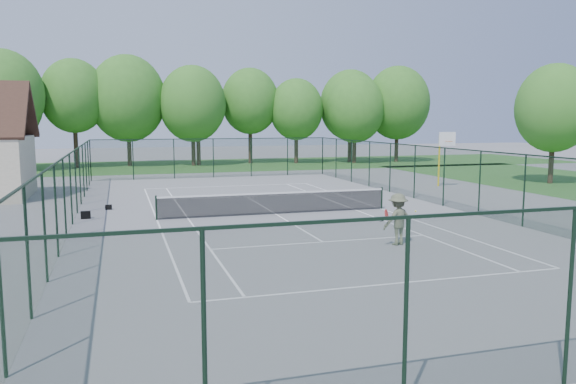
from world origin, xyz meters
name	(u,v)px	position (x,y,z in m)	size (l,w,h in m)	color
ground	(276,214)	(0.00, 0.00, 0.00)	(140.00, 140.00, 0.00)	gray
grass_far	(194,166)	(0.00, 30.00, 0.01)	(80.00, 16.00, 0.01)	#356E29
court_lines	(276,214)	(0.00, 0.00, 0.00)	(11.05, 23.85, 0.01)	white
tennis_net	(276,202)	(0.00, 0.00, 0.58)	(11.08, 0.08, 1.10)	black
fence_enclosure	(276,181)	(0.00, 0.00, 1.56)	(18.05, 36.05, 3.02)	#1A3421
tree_line_far	(192,104)	(0.00, 30.00, 5.99)	(39.40, 6.40, 9.70)	#3D281E
basketball_goal	(444,148)	(13.55, 7.32, 2.57)	(1.20, 1.43, 3.65)	yellow
tree_side	(554,108)	(21.95, 6.97, 5.24)	(5.25, 5.25, 8.31)	#3D281E
sports_bag_a	(86,215)	(-8.53, 1.31, 0.17)	(0.42, 0.25, 0.34)	black
sports_bag_b	(109,207)	(-7.59, 3.71, 0.12)	(0.31, 0.19, 0.24)	black
tennis_player	(398,219)	(2.39, -7.56, 0.92)	(1.82, 0.97, 1.84)	#585D44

